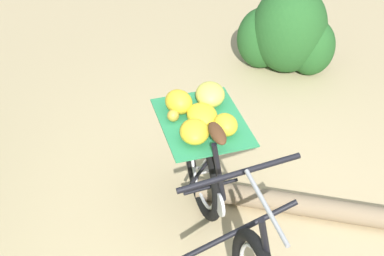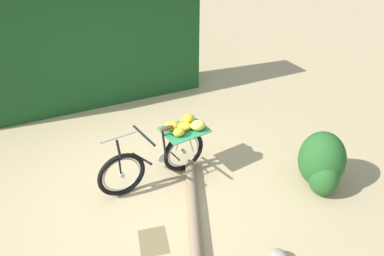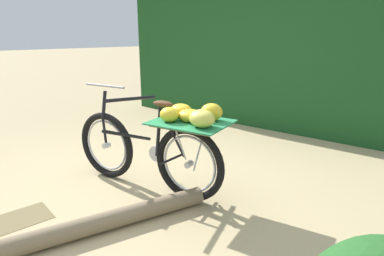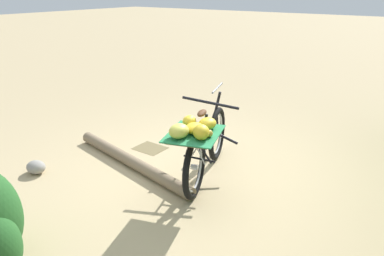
% 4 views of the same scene
% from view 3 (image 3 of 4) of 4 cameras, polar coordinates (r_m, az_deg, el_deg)
% --- Properties ---
extents(ground_plane, '(60.00, 60.00, 0.00)m').
position_cam_3_polar(ground_plane, '(3.59, -8.73, -9.61)').
color(ground_plane, tan).
extents(foliage_hedge, '(1.83, 5.05, 2.50)m').
position_cam_3_polar(foliage_hedge, '(6.00, 11.26, 13.02)').
color(foliage_hedge, '#19471E').
rests_on(foliage_hedge, ground_plane).
extents(bicycle, '(0.94, 1.78, 1.03)m').
position_cam_3_polar(bicycle, '(3.25, -6.06, -2.59)').
color(bicycle, black).
rests_on(bicycle, ground_plane).
extents(fallen_log, '(2.32, 0.60, 0.16)m').
position_cam_3_polar(fallen_log, '(2.83, -20.26, -16.31)').
color(fallen_log, '#7F6B51').
rests_on(fallen_log, ground_plane).
extents(leaf_litter_patch, '(0.44, 0.36, 0.01)m').
position_cam_3_polar(leaf_litter_patch, '(3.32, -27.12, -13.56)').
color(leaf_litter_patch, olive).
rests_on(leaf_litter_patch, ground_plane).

